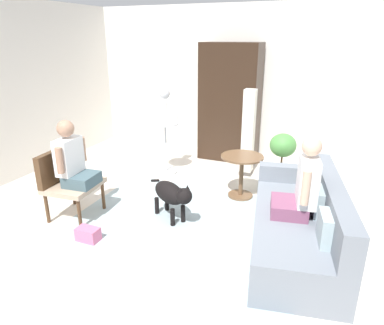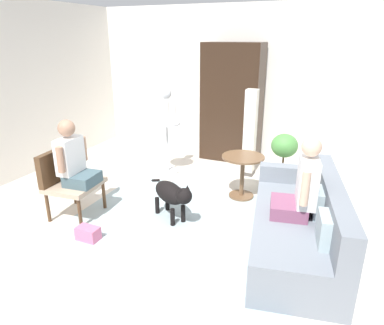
# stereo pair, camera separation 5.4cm
# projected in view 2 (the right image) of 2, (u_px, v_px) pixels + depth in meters

# --- Properties ---
(ground_plane) EXTENTS (7.52, 7.52, 0.00)m
(ground_plane) POSITION_uv_depth(u_px,v_px,m) (187.00, 228.00, 4.19)
(ground_plane) COLOR beige
(back_wall) EXTENTS (6.87, 0.12, 2.73)m
(back_wall) POSITION_uv_depth(u_px,v_px,m) (256.00, 83.00, 6.40)
(back_wall) COLOR silver
(back_wall) RESTS_ON ground
(area_rug) EXTENTS (2.82, 2.43, 0.01)m
(area_rug) POSITION_uv_depth(u_px,v_px,m) (183.00, 228.00, 4.18)
(area_rug) COLOR #9EB2B7
(area_rug) RESTS_ON ground
(couch) EXTENTS (1.18, 2.08, 0.80)m
(couch) POSITION_uv_depth(u_px,v_px,m) (300.00, 225.00, 3.68)
(couch) COLOR slate
(couch) RESTS_ON ground
(armchair) EXTENTS (0.61, 0.67, 0.85)m
(armchair) POSITION_uv_depth(u_px,v_px,m) (67.00, 177.00, 4.37)
(armchair) COLOR #4C331E
(armchair) RESTS_ON ground
(person_on_couch) EXTENTS (0.49, 0.56, 0.84)m
(person_on_couch) POSITION_uv_depth(u_px,v_px,m) (302.00, 186.00, 3.50)
(person_on_couch) COLOR #7E4563
(person_on_armchair) EXTENTS (0.44, 0.53, 0.80)m
(person_on_armchair) POSITION_uv_depth(u_px,v_px,m) (73.00, 159.00, 4.24)
(person_on_armchair) COLOR #415962
(round_end_table) EXTENTS (0.59, 0.59, 0.62)m
(round_end_table) POSITION_uv_depth(u_px,v_px,m) (242.00, 170.00, 4.87)
(round_end_table) COLOR brown
(round_end_table) RESTS_ON ground
(dog) EXTENTS (0.76, 0.52, 0.55)m
(dog) POSITION_uv_depth(u_px,v_px,m) (172.00, 194.00, 4.27)
(dog) COLOR black
(dog) RESTS_ON ground
(bird_cage_stand) EXTENTS (0.43, 0.43, 1.41)m
(bird_cage_stand) POSITION_uv_depth(u_px,v_px,m) (167.00, 128.00, 5.64)
(bird_cage_stand) COLOR silver
(bird_cage_stand) RESTS_ON ground
(potted_plant) EXTENTS (0.39, 0.39, 0.81)m
(potted_plant) POSITION_uv_depth(u_px,v_px,m) (283.00, 157.00, 5.25)
(potted_plant) COLOR #4C5156
(potted_plant) RESTS_ON ground
(column_lamp) EXTENTS (0.20, 0.20, 1.41)m
(column_lamp) POSITION_uv_depth(u_px,v_px,m) (250.00, 134.00, 5.58)
(column_lamp) COLOR #4C4742
(column_lamp) RESTS_ON ground
(armoire_cabinet) EXTENTS (1.03, 0.56, 2.08)m
(armoire_cabinet) POSITION_uv_depth(u_px,v_px,m) (232.00, 103.00, 6.27)
(armoire_cabinet) COLOR black
(armoire_cabinet) RESTS_ON ground
(handbag) EXTENTS (0.26, 0.16, 0.15)m
(handbag) POSITION_uv_depth(u_px,v_px,m) (88.00, 234.00, 3.93)
(handbag) COLOR #D8668C
(handbag) RESTS_ON ground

